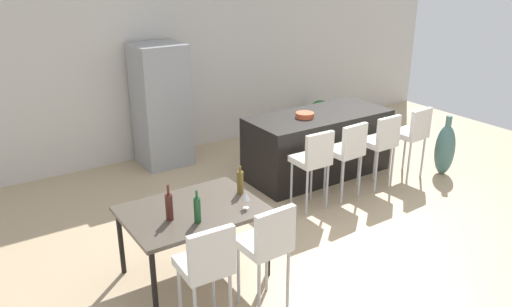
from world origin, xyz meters
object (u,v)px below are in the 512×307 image
object	(u,v)px
wine_glass_middle	(246,196)
potted_plant	(320,112)
bar_chair_left	(313,158)
dining_table	(193,215)
dining_chair_near	(206,263)
wine_bottle_end	(169,206)
floor_vase	(445,149)
bar_chair_middle	(348,149)
wine_bottle_near	(197,210)
refrigerator	(161,105)
dining_chair_far	(267,242)
wine_bottle_left	(240,182)
bar_chair_far	(413,132)
fruit_bowl	(305,115)
bar_chair_right	(381,140)
kitchen_island	(318,144)

from	to	relation	value
wine_glass_middle	potted_plant	distance (m)	4.88
bar_chair_left	dining_table	bearing A→B (deg)	-166.22
dining_chair_near	wine_bottle_end	world-z (taller)	wine_bottle_end
floor_vase	potted_plant	xyz separation A→B (m)	(-0.14, 2.65, -0.08)
bar_chair_middle	wine_bottle_near	size ratio (longest dim) A/B	3.31
wine_bottle_end	wine_bottle_near	bearing A→B (deg)	-43.66
dining_chair_near	wine_bottle_near	size ratio (longest dim) A/B	3.31
wine_bottle_near	bar_chair_left	bearing A→B (deg)	20.34
wine_bottle_near	floor_vase	distance (m)	4.35
bar_chair_middle	wine_bottle_near	world-z (taller)	wine_bottle_near
wine_bottle_end	floor_vase	bearing A→B (deg)	4.59
bar_chair_middle	potted_plant	world-z (taller)	bar_chair_middle
bar_chair_middle	refrigerator	distance (m)	2.90
refrigerator	wine_bottle_end	bearing A→B (deg)	-112.19
dining_chair_far	refrigerator	world-z (taller)	refrigerator
dining_chair_far	floor_vase	bearing A→B (deg)	16.02
wine_bottle_left	dining_table	bearing A→B (deg)	-175.89
bar_chair_far	wine_glass_middle	distance (m)	3.34
dining_chair_near	wine_bottle_left	xyz separation A→B (m)	(0.87, 0.89, 0.17)
dining_table	wine_bottle_end	xyz separation A→B (m)	(-0.27, -0.08, 0.20)
dining_table	wine_bottle_near	distance (m)	0.34
wine_bottle_left	bar_chair_far	bearing A→B (deg)	7.68
bar_chair_far	dining_chair_near	world-z (taller)	same
wine_bottle_near	floor_vase	xyz separation A→B (m)	(4.29, 0.54, -0.48)
dining_table	wine_bottle_end	world-z (taller)	wine_bottle_end
floor_vase	dining_chair_near	bearing A→B (deg)	-166.02
bar_chair_far	wine_glass_middle	size ratio (longest dim) A/B	6.03
dining_chair_near	floor_vase	world-z (taller)	dining_chair_near
wine_glass_middle	potted_plant	size ratio (longest dim) A/B	0.33
wine_bottle_left	fruit_bowl	xyz separation A→B (m)	(1.82, 1.24, 0.09)
bar_chair_left	potted_plant	size ratio (longest dim) A/B	1.97
bar_chair_right	wine_bottle_near	distance (m)	3.22
wine_glass_middle	potted_plant	bearing A→B (deg)	41.38
fruit_bowl	bar_chair_far	bearing A→B (deg)	-32.00
wine_bottle_end	bar_chair_far	bearing A→B (deg)	7.80
wine_bottle_near	wine_bottle_left	bearing A→B (deg)	25.33
bar_chair_far	wine_bottle_near	bearing A→B (deg)	-169.08
wine_bottle_near	dining_chair_far	bearing A→B (deg)	-57.04
kitchen_island	bar_chair_left	bearing A→B (deg)	-132.94
bar_chair_left	dining_table	xyz separation A→B (m)	(-1.88, -0.46, -0.02)
dining_chair_far	wine_glass_middle	size ratio (longest dim) A/B	6.03
bar_chair_right	fruit_bowl	distance (m)	1.09
dining_chair_far	floor_vase	size ratio (longest dim) A/B	1.18
kitchen_island	bar_chair_far	world-z (taller)	bar_chair_far
bar_chair_left	fruit_bowl	world-z (taller)	bar_chair_left
dining_chair_far	wine_glass_middle	world-z (taller)	dining_chair_far
bar_chair_right	wine_glass_middle	size ratio (longest dim) A/B	6.03
bar_chair_left	wine_bottle_end	world-z (taller)	wine_bottle_end
dining_chair_near	wine_glass_middle	size ratio (longest dim) A/B	6.03
bar_chair_right	floor_vase	size ratio (longest dim) A/B	1.18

